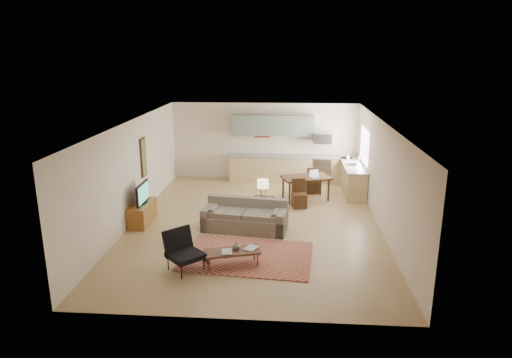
# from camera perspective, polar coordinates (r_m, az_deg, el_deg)

# --- Properties ---
(room) EXTENTS (9.00, 9.00, 9.00)m
(room) POSITION_cam_1_polar(r_m,az_deg,el_deg) (11.77, -0.11, 0.54)
(room) COLOR #A28053
(room) RESTS_ON ground
(kitchen_counter_back) EXTENTS (4.26, 0.64, 0.92)m
(kitchen_counter_back) POSITION_cam_1_polar(r_m,az_deg,el_deg) (16.00, 4.24, 1.32)
(kitchen_counter_back) COLOR tan
(kitchen_counter_back) RESTS_ON ground
(kitchen_counter_right) EXTENTS (0.64, 2.26, 0.92)m
(kitchen_counter_right) POSITION_cam_1_polar(r_m,az_deg,el_deg) (15.01, 12.00, 0.03)
(kitchen_counter_right) COLOR tan
(kitchen_counter_right) RESTS_ON ground
(kitchen_range) EXTENTS (0.62, 0.62, 0.90)m
(kitchen_range) POSITION_cam_1_polar(r_m,az_deg,el_deg) (16.05, 8.17, 1.20)
(kitchen_range) COLOR #A5A8AD
(kitchen_range) RESTS_ON ground
(kitchen_microwave) EXTENTS (0.62, 0.40, 0.35)m
(kitchen_microwave) POSITION_cam_1_polar(r_m,az_deg,el_deg) (15.83, 8.31, 5.08)
(kitchen_microwave) COLOR #A5A8AD
(kitchen_microwave) RESTS_ON room
(upper_cabinets) EXTENTS (2.80, 0.34, 0.70)m
(upper_cabinets) POSITION_cam_1_polar(r_m,az_deg,el_deg) (15.86, 2.16, 6.72)
(upper_cabinets) COLOR gray
(upper_cabinets) RESTS_ON room
(window_right) EXTENTS (0.02, 1.40, 1.05)m
(window_right) POSITION_cam_1_polar(r_m,az_deg,el_deg) (14.80, 13.39, 4.07)
(window_right) COLOR white
(window_right) RESTS_ON room
(wall_art_left) EXTENTS (0.06, 0.42, 1.10)m
(wall_art_left) POSITION_cam_1_polar(r_m,az_deg,el_deg) (13.20, -13.86, 2.65)
(wall_art_left) COLOR olive
(wall_art_left) RESTS_ON room
(triptych) EXTENTS (1.70, 0.04, 0.50)m
(triptych) POSITION_cam_1_polar(r_m,az_deg,el_deg) (16.05, 0.74, 6.11)
(triptych) COLOR #FCF3BF
(triptych) RESTS_ON room
(rug) EXTENTS (3.01, 2.22, 0.02)m
(rug) POSITION_cam_1_polar(r_m,az_deg,el_deg) (10.34, -1.12, -9.60)
(rug) COLOR maroon
(rug) RESTS_ON floor
(sofa) EXTENTS (2.32, 1.25, 0.77)m
(sofa) POSITION_cam_1_polar(r_m,az_deg,el_deg) (11.65, -1.40, -4.59)
(sofa) COLOR #6A6054
(sofa) RESTS_ON floor
(coffee_table) EXTENTS (1.26, 0.79, 0.36)m
(coffee_table) POSITION_cam_1_polar(r_m,az_deg,el_deg) (9.87, -2.97, -9.85)
(coffee_table) COLOR #4B2B1D
(coffee_table) RESTS_ON floor
(book_a) EXTENTS (0.30, 0.35, 0.03)m
(book_a) POSITION_cam_1_polar(r_m,az_deg,el_deg) (9.71, -4.32, -9.08)
(book_a) COLOR maroon
(book_a) RESTS_ON coffee_table
(book_b) EXTENTS (0.47, 0.49, 0.02)m
(book_b) POSITION_cam_1_polar(r_m,az_deg,el_deg) (9.92, -1.20, -8.49)
(book_b) COLOR navy
(book_b) RESTS_ON coffee_table
(vase) EXTENTS (0.24, 0.24, 0.18)m
(vase) POSITION_cam_1_polar(r_m,az_deg,el_deg) (9.81, -2.50, -8.30)
(vase) COLOR black
(vase) RESTS_ON coffee_table
(armchair) EXTENTS (1.06, 1.06, 0.86)m
(armchair) POSITION_cam_1_polar(r_m,az_deg,el_deg) (9.66, -8.83, -8.95)
(armchair) COLOR black
(armchair) RESTS_ON floor
(tv_credenza) EXTENTS (0.46, 1.19, 0.55)m
(tv_credenza) POSITION_cam_1_polar(r_m,az_deg,el_deg) (12.52, -14.03, -4.15)
(tv_credenza) COLOR brown
(tv_credenza) RESTS_ON floor
(tv) EXTENTS (0.09, 0.92, 0.55)m
(tv) POSITION_cam_1_polar(r_m,az_deg,el_deg) (12.33, -14.00, -1.75)
(tv) COLOR black
(tv) RESTS_ON tv_credenza
(console_table) EXTENTS (0.59, 0.43, 0.63)m
(console_table) POSITION_cam_1_polar(r_m,az_deg,el_deg) (12.37, 0.85, -3.70)
(console_table) COLOR #362012
(console_table) RESTS_ON floor
(table_lamp) EXTENTS (0.35, 0.35, 0.51)m
(table_lamp) POSITION_cam_1_polar(r_m,az_deg,el_deg) (12.20, 0.86, -1.17)
(table_lamp) COLOR beige
(table_lamp) RESTS_ON console_table
(dining_table) EXTENTS (1.64, 1.26, 0.73)m
(dining_table) POSITION_cam_1_polar(r_m,az_deg,el_deg) (14.08, 6.22, -1.14)
(dining_table) COLOR #362012
(dining_table) RESTS_ON floor
(dining_chair_near) EXTENTS (0.48, 0.49, 0.83)m
(dining_chair_near) POSITION_cam_1_polar(r_m,az_deg,el_deg) (13.36, 5.45, -1.83)
(dining_chair_near) COLOR #362012
(dining_chair_near) RESTS_ON floor
(dining_chair_far) EXTENTS (0.53, 0.54, 0.88)m
(dining_chair_far) POSITION_cam_1_polar(r_m,az_deg,el_deg) (14.78, 6.93, -0.05)
(dining_chair_far) COLOR #362012
(dining_chair_far) RESTS_ON floor
(laptop) EXTENTS (0.38, 0.35, 0.23)m
(laptop) POSITION_cam_1_polar(r_m,az_deg,el_deg) (13.87, 7.49, 0.62)
(laptop) COLOR #A5A8AD
(laptop) RESTS_ON dining_table
(soap_bottle) EXTENTS (0.10, 0.10, 0.19)m
(soap_bottle) POSITION_cam_1_polar(r_m,az_deg,el_deg) (15.52, 11.42, 2.70)
(soap_bottle) COLOR #FCF3BF
(soap_bottle) RESTS_ON kitchen_counter_right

